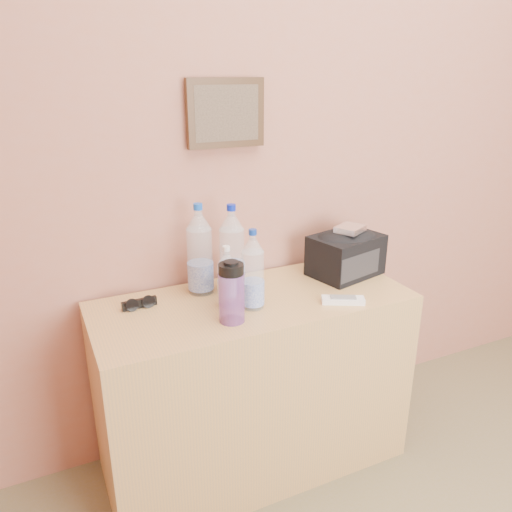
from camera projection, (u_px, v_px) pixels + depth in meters
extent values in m
plane|color=#A56E5F|center=(336.00, 121.00, 2.08)|extent=(4.00, 0.00, 4.00)
cube|color=tan|center=(254.00, 384.00, 1.99)|extent=(1.19, 0.50, 0.75)
cylinder|color=#A6C1D6|center=(232.00, 254.00, 1.88)|extent=(0.09, 0.09, 0.30)
cylinder|color=#081DAC|center=(231.00, 207.00, 1.82)|extent=(0.03, 0.03, 0.02)
cylinder|color=silver|center=(200.00, 255.00, 1.87)|extent=(0.09, 0.09, 0.31)
cylinder|color=blue|center=(198.00, 207.00, 1.81)|extent=(0.03, 0.03, 0.02)
cylinder|color=white|center=(253.00, 274.00, 1.76)|extent=(0.08, 0.08, 0.26)
cylinder|color=navy|center=(253.00, 232.00, 1.71)|extent=(0.03, 0.03, 0.02)
cylinder|color=silver|center=(227.00, 280.00, 1.78)|extent=(0.07, 0.07, 0.20)
cylinder|color=silver|center=(226.00, 248.00, 1.74)|extent=(0.03, 0.03, 0.02)
cylinder|color=#7C439B|center=(232.00, 298.00, 1.67)|extent=(0.09, 0.09, 0.17)
cylinder|color=black|center=(231.00, 268.00, 1.64)|extent=(0.08, 0.08, 0.04)
cube|color=white|center=(343.00, 300.00, 1.83)|extent=(0.16, 0.12, 0.02)
cube|color=silver|center=(350.00, 229.00, 2.01)|extent=(0.14, 0.13, 0.02)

